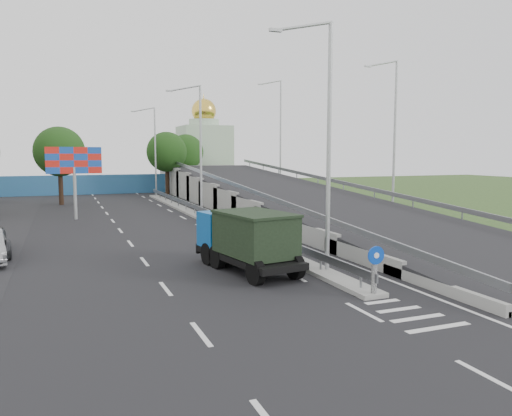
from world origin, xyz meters
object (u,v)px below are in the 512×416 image
billboard (74,165)px  church (204,151)px  lamp_post_mid (198,143)px  lamp_post_near (325,134)px  dump_truck (246,237)px  sign_bollard (375,270)px  lamp_post_far (154,146)px

billboard → church: bearing=59.3°
lamp_post_mid → billboard: bearing=167.6°
church → lamp_post_mid: bearing=-106.2°
lamp_post_near → dump_truck: (-2.78, 1.74, -4.37)m
sign_bollard → lamp_post_near: 6.12m
lamp_post_far → dump_truck: (-2.78, -38.26, -4.37)m
dump_truck → lamp_post_far: bearing=76.0°
church → dump_truck: 53.91m
church → dump_truck: size_ratio=2.23×
lamp_post_mid → dump_truck: (-2.78, -18.26, -4.37)m
lamp_post_near → lamp_post_far: same height
lamp_post_near → billboard: size_ratio=1.83×
lamp_post_far → dump_truck: 38.60m
lamp_post_far → church: church is taller
lamp_post_far → billboard: 20.24m
lamp_post_far → billboard: lamp_post_far is taller
lamp_post_near → billboard: lamp_post_near is taller
lamp_post_far → church: (9.89, 14.00, -0.50)m
lamp_post_far → lamp_post_mid: bearing=-90.0°
lamp_post_far → billboard: size_ratio=1.83×
sign_bollard → lamp_post_near: size_ratio=0.17×
lamp_post_near → billboard: (-9.11, 22.00, -1.62)m
lamp_post_near → lamp_post_mid: size_ratio=1.00×
sign_bollard → lamp_post_far: 44.08m
billboard → lamp_post_mid: bearing=-12.4°
church → dump_truck: (-12.67, -52.26, -3.87)m
lamp_post_mid → dump_truck: 18.97m
lamp_post_far → sign_bollard: bearing=-90.1°
lamp_post_near → dump_truck: 5.46m
lamp_post_near → church: size_ratio=0.73×
sign_bollard → church: (10.00, 57.83, 4.28)m
lamp_post_mid → lamp_post_near: bearing=-90.0°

